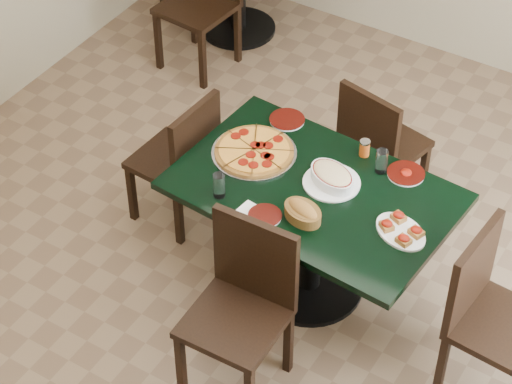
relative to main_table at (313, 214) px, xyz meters
The scene contains 17 objects.
floor 0.62m from the main_table, 121.84° to the right, with size 5.50×5.50×0.00m, color brown.
main_table is the anchor object (origin of this frame).
chair_far 0.79m from the main_table, 90.37° to the left, with size 0.50×0.50×0.90m.
chair_near 0.68m from the main_table, 90.36° to the right, with size 0.47×0.47×0.98m.
chair_right 1.04m from the main_table, ahead, with size 0.49×0.49×0.97m.
chair_left 0.91m from the main_table, behind, with size 0.44×0.44×0.89m.
pepperoni_pizza 0.46m from the main_table, 169.76° to the left, with size 0.46×0.46×0.04m.
lasagna_casserole 0.25m from the main_table, 54.52° to the left, with size 0.32×0.30×0.09m.
bread_basket 0.32m from the main_table, 75.57° to the right, with size 0.25×0.21×0.09m.
bruschetta_platter 0.56m from the main_table, ahead, with size 0.35×0.31×0.05m.
side_plate_near 0.38m from the main_table, 108.88° to the right, with size 0.17×0.17×0.02m.
side_plate_far_r 0.53m from the main_table, 44.05° to the left, with size 0.20×0.20×0.03m.
side_plate_far_l 0.60m from the main_table, 134.36° to the left, with size 0.20×0.20×0.02m.
napkin_setting 0.42m from the main_table, 116.92° to the right, with size 0.18×0.18×0.01m.
water_glass_a 0.46m from the main_table, 52.71° to the left, with size 0.06×0.06×0.14m, color silver.
water_glass_b 0.55m from the main_table, 142.39° to the right, with size 0.06×0.06×0.14m, color silver.
pepper_shaker 0.45m from the main_table, 75.28° to the left, with size 0.06×0.06×0.10m.
Camera 1 is at (1.86, -3.17, 4.23)m, focal length 70.00 mm.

